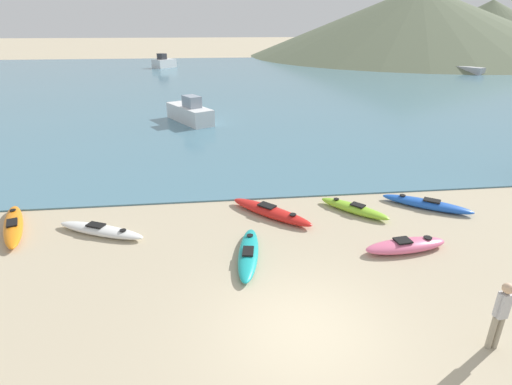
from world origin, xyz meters
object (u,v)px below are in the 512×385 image
object	(u,v)px
kayak_on_sand_3	(248,253)
moored_boat_0	(190,113)
moored_boat_2	(164,63)
kayak_on_sand_4	(271,212)
person_near_foreground	(501,312)
kayak_on_sand_0	(101,230)
kayak_on_sand_6	(13,226)
kayak_on_sand_1	(406,245)
kayak_on_sand_2	(427,204)
kayak_on_sand_5	(354,208)
moored_boat_1	(468,70)

from	to	relation	value
kayak_on_sand_3	moored_boat_0	bearing A→B (deg)	97.23
moored_boat_0	moored_boat_2	size ratio (longest dim) A/B	1.25
kayak_on_sand_4	person_near_foreground	bearing A→B (deg)	-61.30
kayak_on_sand_4	kayak_on_sand_0	bearing A→B (deg)	-173.52
kayak_on_sand_6	moored_boat_2	distance (m)	53.47
person_near_foreground	moored_boat_0	xyz separation A→B (m)	(-7.20, 22.35, -0.25)
kayak_on_sand_1	kayak_on_sand_6	world-z (taller)	kayak_on_sand_1
kayak_on_sand_1	kayak_on_sand_3	bearing A→B (deg)	178.12
person_near_foreground	moored_boat_2	bearing A→B (deg)	101.65
kayak_on_sand_0	kayak_on_sand_1	bearing A→B (deg)	-12.94
kayak_on_sand_2	person_near_foreground	bearing A→B (deg)	-107.83
kayak_on_sand_5	moored_boat_0	world-z (taller)	moored_boat_0
moored_boat_1	moored_boat_2	size ratio (longest dim) A/B	1.11
kayak_on_sand_2	moored_boat_1	world-z (taller)	moored_boat_1
kayak_on_sand_0	moored_boat_1	distance (m)	57.20
kayak_on_sand_2	moored_boat_0	xyz separation A→B (m)	(-9.43, 15.41, 0.55)
moored_boat_1	moored_boat_2	distance (m)	44.46
kayak_on_sand_4	kayak_on_sand_6	size ratio (longest dim) A/B	0.87
kayak_on_sand_1	kayak_on_sand_3	xyz separation A→B (m)	(-4.90, 0.16, -0.03)
kayak_on_sand_5	person_near_foreground	size ratio (longest dim) A/B	1.45
person_near_foreground	moored_boat_1	size ratio (longest dim) A/B	0.40
kayak_on_sand_1	moored_boat_2	world-z (taller)	moored_boat_2
kayak_on_sand_3	person_near_foreground	bearing A→B (deg)	-40.73
moored_boat_0	moored_boat_2	world-z (taller)	moored_boat_2
kayak_on_sand_2	moored_boat_2	size ratio (longest dim) A/B	0.80
kayak_on_sand_0	moored_boat_0	size ratio (longest dim) A/B	0.68
kayak_on_sand_3	kayak_on_sand_6	world-z (taller)	kayak_on_sand_6
kayak_on_sand_0	kayak_on_sand_3	xyz separation A→B (m)	(4.77, -2.06, 0.01)
kayak_on_sand_0	moored_boat_0	world-z (taller)	moored_boat_0
person_near_foreground	moored_boat_2	world-z (taller)	moored_boat_2
kayak_on_sand_2	moored_boat_1	distance (m)	49.13
kayak_on_sand_3	moored_boat_0	size ratio (longest dim) A/B	0.65
moored_boat_2	person_near_foreground	bearing A→B (deg)	-78.35
moored_boat_0	kayak_on_sand_4	bearing A→B (deg)	-77.56
kayak_on_sand_2	moored_boat_1	xyz separation A→B (m)	(27.84, 40.48, 0.34)
kayak_on_sand_6	moored_boat_1	world-z (taller)	moored_boat_1
kayak_on_sand_2	kayak_on_sand_3	xyz separation A→B (m)	(-7.13, -2.71, -0.01)
kayak_on_sand_2	kayak_on_sand_5	size ratio (longest dim) A/B	1.25
kayak_on_sand_2	kayak_on_sand_5	xyz separation A→B (m)	(-2.90, -0.05, -0.00)
kayak_on_sand_3	person_near_foreground	size ratio (longest dim) A/B	1.82
kayak_on_sand_3	person_near_foreground	world-z (taller)	person_near_foreground
kayak_on_sand_3	moored_boat_2	size ratio (longest dim) A/B	0.81
kayak_on_sand_4	moored_boat_2	size ratio (longest dim) A/B	0.79
kayak_on_sand_1	kayak_on_sand_4	xyz separation A→B (m)	(-3.80, 2.89, -0.00)
kayak_on_sand_3	kayak_on_sand_6	size ratio (longest dim) A/B	0.89
moored_boat_0	moored_boat_2	bearing A→B (deg)	97.86
kayak_on_sand_2	moored_boat_2	xyz separation A→B (m)	(-14.69, 53.45, 0.64)
moored_boat_1	kayak_on_sand_3	bearing A→B (deg)	-129.00
kayak_on_sand_3	kayak_on_sand_6	distance (m)	8.25
kayak_on_sand_0	kayak_on_sand_3	world-z (taller)	kayak_on_sand_3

